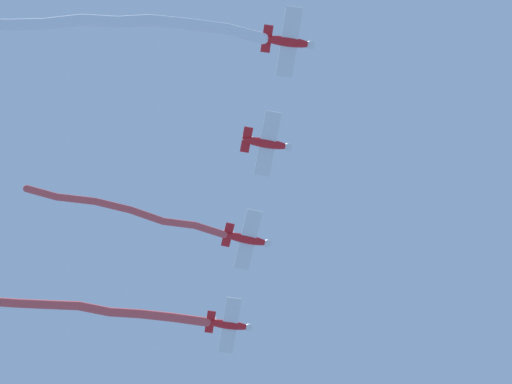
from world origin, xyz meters
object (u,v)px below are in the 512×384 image
object	(u,v)px
airplane_lead	(289,42)
airplane_left_wing	(267,143)
airplane_right_wing	(247,239)
airplane_slot	(229,325)

from	to	relation	value
airplane_lead	airplane_left_wing	xyz separation A→B (m)	(-7.30, 5.22, 0.30)
airplane_right_wing	airplane_slot	distance (m)	8.97
airplane_left_wing	airplane_right_wing	world-z (taller)	airplane_left_wing
airplane_lead	airplane_right_wing	distance (m)	17.96
airplane_lead	airplane_right_wing	xyz separation A→B (m)	(-14.61, 10.45, 0.00)
airplane_right_wing	airplane_left_wing	bearing A→B (deg)	-92.00
airplane_lead	airplane_right_wing	world-z (taller)	same
airplane_lead	airplane_right_wing	size ratio (longest dim) A/B	0.96
airplane_left_wing	airplane_lead	bearing A→B (deg)	-89.19
airplane_left_wing	airplane_slot	world-z (taller)	same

